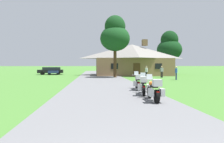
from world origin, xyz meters
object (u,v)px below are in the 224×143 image
Objects in this scene: motorcycle_black_farthest_in_row at (138,82)px; bystander_white_shirt_near_lodge at (146,71)px; bystander_gray_shirt_beside_signpost at (162,71)px; parked_black_suv_far_left at (51,70)px; motorcycle_orange_nearest_to_camera at (154,90)px; bystander_blue_shirt_by_tree at (176,72)px; tree_by_lodge_front at (115,35)px; tree_right_of_lodge at (169,47)px; parked_navy_sedan_far_left at (54,71)px; motorcycle_green_second_in_row at (144,86)px.

bystander_white_shirt_near_lodge is at bearing 78.70° from motorcycle_black_farthest_in_row.
bystander_gray_shirt_beside_signpost reaches higher than parked_black_suv_far_left.
motorcycle_orange_nearest_to_camera is at bearing -165.78° from parked_black_suv_far_left.
motorcycle_orange_nearest_to_camera is 1.25× the size of bystander_blue_shirt_by_tree.
tree_by_lodge_front is (-4.24, 1.19, 5.08)m from bystander_white_shirt_near_lodge.
bystander_blue_shirt_by_tree reaches higher than motorcycle_orange_nearest_to_camera.
tree_right_of_lodge is at bearing 15.01° from bystander_blue_shirt_by_tree.
motorcycle_black_farthest_in_row is 0.48× the size of parked_navy_sedan_far_left.
bystander_white_shirt_near_lodge is at bearing 70.85° from bystander_blue_shirt_by_tree.
parked_navy_sedan_far_left is at bearing 122.30° from motorcycle_green_second_in_row.
tree_by_lodge_front is 1.85× the size of parked_black_suv_far_left.
parked_black_suv_far_left is at bearing 119.97° from motorcycle_black_farthest_in_row.
tree_by_lodge_front is (0.03, 16.93, 5.42)m from motorcycle_green_second_in_row.
tree_by_lodge_front is at bearing 92.10° from motorcycle_orange_nearest_to_camera.
parked_black_suv_far_left is (-15.24, 11.55, -0.17)m from bystander_white_shirt_near_lodge.
bystander_blue_shirt_by_tree is at bearing -47.23° from parked_navy_sedan_far_left.
bystander_gray_shirt_beside_signpost is (6.62, 14.34, 0.32)m from motorcycle_black_farthest_in_row.
motorcycle_green_second_in_row is 0.23× the size of tree_by_lodge_front.
bystander_blue_shirt_by_tree is (2.79, -3.54, -0.02)m from bystander_white_shirt_near_lodge.
motorcycle_black_farthest_in_row is (0.18, 2.45, 0.00)m from motorcycle_green_second_in_row.
motorcycle_black_farthest_in_row is at bearing -162.02° from parked_black_suv_far_left.
bystander_gray_shirt_beside_signpost is at bearing -126.78° from parked_black_suv_far_left.
tree_by_lodge_front reaches higher than motorcycle_black_farthest_in_row.
bystander_blue_shirt_by_tree reaches higher than motorcycle_black_farthest_in_row.
motorcycle_orange_nearest_to_camera is at bearing -78.60° from motorcycle_green_second_in_row.
parked_black_suv_far_left is at bearing 123.44° from motorcycle_green_second_in_row.
bystander_gray_shirt_beside_signpost is 12.13m from tree_right_of_lodge.
parked_navy_sedan_far_left is (-22.19, 0.64, -4.67)m from tree_right_of_lodge.
bystander_white_shirt_near_lodge reaches higher than motorcycle_black_farthest_in_row.
bystander_blue_shirt_by_tree is at bearing -33.92° from tree_by_lodge_front.
motorcycle_black_farthest_in_row is 27.23m from parked_black_suv_far_left.
bystander_blue_shirt_by_tree is at bearing 81.55° from bystander_gray_shirt_beside_signpost.
motorcycle_orange_nearest_to_camera is 1.24× the size of bystander_white_shirt_near_lodge.
parked_black_suv_far_left is (-22.70, 0.33, -4.54)m from tree_right_of_lodge.
tree_by_lodge_front reaches higher than motorcycle_orange_nearest_to_camera.
bystander_white_shirt_near_lodge is at bearing -123.62° from tree_right_of_lodge.
tree_right_of_lodge is at bearing 78.03° from motorcycle_green_second_in_row.
motorcycle_black_farthest_in_row is at bearing -115.23° from tree_right_of_lodge.
motorcycle_orange_nearest_to_camera is 2.18m from motorcycle_green_second_in_row.
tree_right_of_lodge is at bearing 40.62° from tree_by_lodge_front.
motorcycle_black_farthest_in_row is 0.44× the size of parked_black_suv_far_left.
bystander_white_shirt_near_lodge is at bearing 10.77° from bystander_gray_shirt_beside_signpost.
parked_navy_sedan_far_left is (-17.53, 15.40, -0.29)m from bystander_blue_shirt_by_tree.
tree_right_of_lodge reaches higher than motorcycle_black_farthest_in_row.
motorcycle_green_second_in_row is 16.31m from bystander_white_shirt_near_lodge.
bystander_gray_shirt_beside_signpost is at bearing 71.03° from motorcycle_black_farthest_in_row.
bystander_blue_shirt_by_tree is at bearing 71.48° from motorcycle_green_second_in_row.
bystander_blue_shirt_by_tree is 0.20× the size of tree_right_of_lodge.
bystander_gray_shirt_beside_signpost is (6.80, 16.79, 0.32)m from motorcycle_green_second_in_row.
parked_black_suv_far_left is at bearing 82.64° from bystander_blue_shirt_by_tree.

